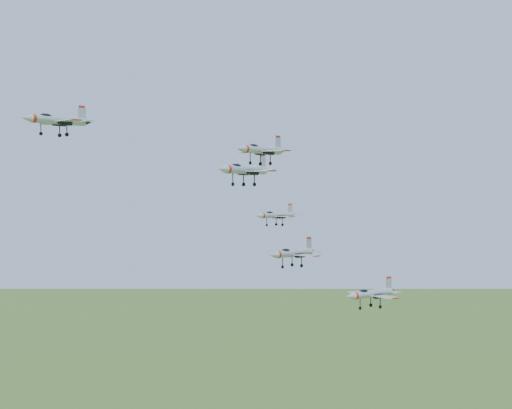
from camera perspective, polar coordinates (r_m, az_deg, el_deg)
jet_lead at (r=121.98m, az=-15.68°, el=6.54°), size 12.90×10.76×3.45m
jet_left_high at (r=121.34m, az=-0.96°, el=2.82°), size 13.42×11.34×3.62m
jet_right_high at (r=102.54m, az=0.38°, el=4.41°), size 10.54×8.88×2.83m
jet_left_low at (r=143.00m, az=1.57°, el=-0.84°), size 10.65×8.77×2.85m
jet_right_low at (r=116.94m, az=2.94°, el=-3.89°), size 11.38×9.52×3.05m
jet_trail at (r=143.24m, az=9.18°, el=-7.04°), size 14.00×11.50×3.76m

